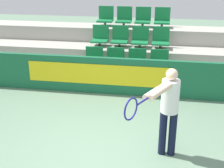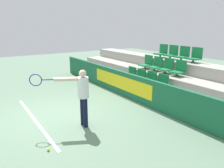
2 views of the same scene
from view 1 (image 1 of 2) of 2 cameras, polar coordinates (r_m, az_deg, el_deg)
The scene contains 18 objects.
ground_plane at distance 5.42m, azimuth -2.61°, elevation -14.39°, with size 30.00×30.00×0.00m, color slate.
barrier_wall at distance 7.87m, azimuth 1.82°, elevation 1.37°, with size 11.37×0.14×0.96m.
bleacher_tier_front at distance 8.45m, azimuth 2.38°, elevation 0.90°, with size 10.97×0.90×0.43m.
bleacher_tier_middle at distance 9.23m, azimuth 3.12°, elevation 4.09°, with size 10.97×0.90×0.86m.
bleacher_tier_back at distance 10.04m, azimuth 3.74°, elevation 6.77°, with size 10.97×0.90×1.30m.
stadium_chair_0 at distance 8.57m, azimuth -3.38°, elevation 4.42°, with size 0.48×0.44×0.59m.
stadium_chair_1 at distance 8.46m, azimuth 0.55°, elevation 4.23°, with size 0.48×0.44×0.59m.
stadium_chair_2 at distance 8.40m, azimuth 4.55°, elevation 4.02°, with size 0.48×0.44×0.59m.
stadium_chair_3 at distance 8.37m, azimuth 8.60°, elevation 3.79°, with size 0.48×0.44×0.59m.
stadium_chair_4 at distance 9.32m, azimuth -2.21°, elevation 8.56°, with size 0.48×0.44×0.59m.
stadium_chair_5 at distance 9.22m, azimuth 1.45°, elevation 8.43°, with size 0.48×0.44×0.59m.
stadium_chair_6 at distance 9.15m, azimuth 5.16°, elevation 8.26°, with size 0.48×0.44×0.59m.
stadium_chair_7 at distance 9.13m, azimuth 8.90°, elevation 8.06°, with size 0.48×0.44×0.59m.
stadium_chair_8 at distance 10.10m, azimuth -1.19°, elevation 12.07°, with size 0.48×0.44×0.59m.
stadium_chair_9 at distance 10.01m, azimuth 2.22°, elevation 11.98°, with size 0.48×0.44×0.59m.
stadium_chair_10 at distance 9.95m, azimuth 5.68°, elevation 11.84°, with size 0.48×0.44×0.59m.
stadium_chair_11 at distance 9.93m, azimuth 9.16°, elevation 11.65°, with size 0.48×0.44×0.59m.
tennis_player at distance 5.21m, azimuth 10.14°, elevation -3.87°, with size 0.77×1.38×1.59m.
Camera 1 is at (0.96, -4.30, 3.16)m, focal length 50.00 mm.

